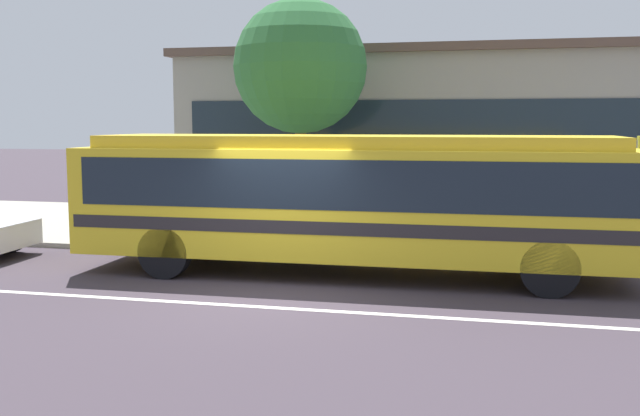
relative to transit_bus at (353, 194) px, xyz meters
The scene contains 8 objects.
ground_plane 2.80m from the transit_bus, 117.20° to the right, with size 120.00×120.00×0.00m, color #3C333C.
sidewalk_slab 5.66m from the transit_bus, 101.16° to the left, with size 60.00×8.00×0.12m, color gray.
lane_stripe_center 3.43m from the transit_bus, 110.30° to the right, with size 56.00×0.16×0.01m, color silver.
transit_bus is the anchor object (origin of this frame).
pedestrian_waiting_near_sign 6.40m from the transit_bus, 29.96° to the left, with size 0.48×0.48×1.73m.
bus_stop_sign 5.76m from the transit_bus, 18.78° to the left, with size 0.08×0.44×2.57m.
street_tree_near_stop 5.93m from the transit_bus, 115.89° to the left, with size 3.46×3.46×6.01m.
station_building 10.78m from the transit_bus, 86.11° to the left, with size 15.54×7.97×5.16m.
Camera 1 is at (3.71, -11.89, 2.97)m, focal length 41.36 mm.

